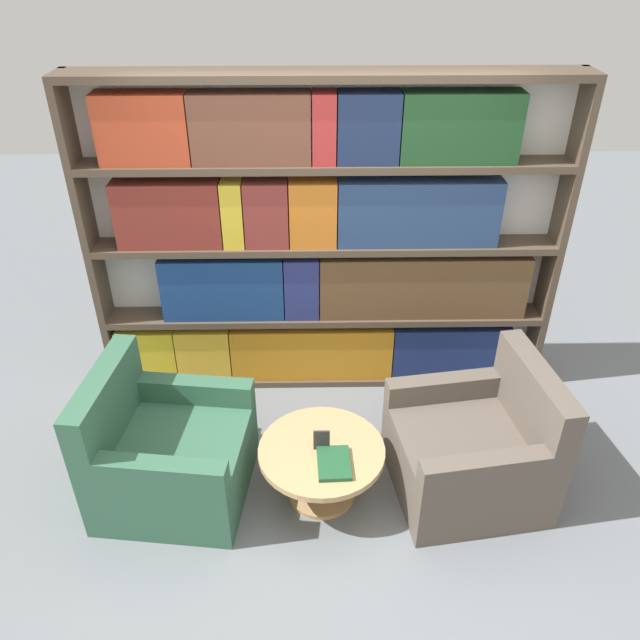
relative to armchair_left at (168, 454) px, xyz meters
The scene contains 7 objects.
ground_plane 1.06m from the armchair_left, ahead, with size 14.00×14.00×0.00m, color slate.
bookshelf 1.74m from the armchair_left, 50.14° to the left, with size 3.30×0.30×2.32m.
armchair_left is the anchor object (origin of this frame).
armchair_right 1.91m from the armchair_left, ahead, with size 0.99×0.96×0.89m.
coffee_table 0.96m from the armchair_left, ahead, with size 0.77×0.77×0.39m.
table_sign 0.97m from the armchair_left, ahead, with size 0.10×0.06×0.14m.
stray_book 1.05m from the armchair_left, 10.91° to the right, with size 0.20×0.27×0.03m.
Camera 1 is at (-0.11, -2.66, 3.09)m, focal length 35.00 mm.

